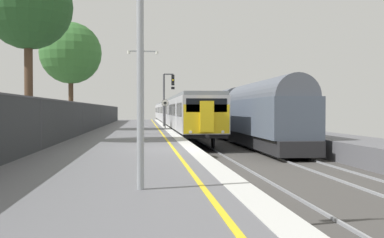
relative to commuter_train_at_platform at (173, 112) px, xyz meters
The scene contains 10 objects.
ground 38.88m from the commuter_train_at_platform, 89.20° to the right, with size 17.40×110.00×1.21m.
commuter_train_at_platform is the anchor object (origin of this frame).
freight_train_adjacent_track 7.72m from the commuter_train_at_platform, 58.75° to the right, with size 2.60×58.06×4.34m.
signal_gantry 14.58m from the commuter_train_at_platform, 95.85° to the right, with size 1.10×0.24×4.98m.
speed_limit_sign 18.93m from the commuter_train_at_platform, 95.60° to the right, with size 0.59×0.08×2.44m.
platform_lamp_near 47.84m from the commuter_train_at_platform, 94.41° to the right, with size 2.00×0.20×4.98m.
platform_lamp_mid 27.81m from the commuter_train_at_platform, 97.61° to the right, with size 2.00×0.20×5.43m.
platform_back_fence 39.55m from the commuter_train_at_platform, 101.00° to the right, with size 0.07×99.00×2.03m.
background_tree_left 35.83m from the commuter_train_at_platform, 104.85° to the right, with size 4.21×4.21×8.66m.
background_tree_centre 23.56m from the commuter_train_at_platform, 113.50° to the right, with size 4.74×4.74×8.32m.
Camera 1 is at (-1.51, -17.45, 1.54)m, focal length 41.55 mm.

